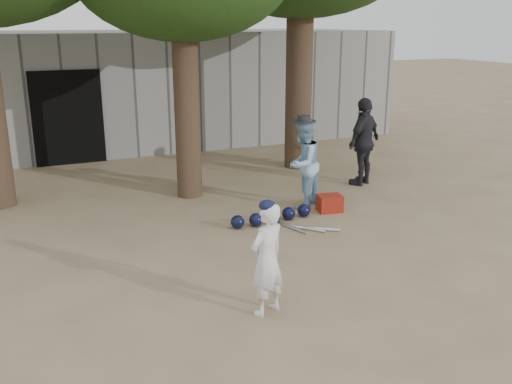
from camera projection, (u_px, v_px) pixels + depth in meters
name	position (u px, v px, depth m)	size (l,w,h in m)	color
ground	(245.00, 290.00, 7.25)	(70.00, 70.00, 0.00)	#937C5E
boy_player	(267.00, 259.00, 6.50)	(0.49, 0.32, 1.35)	white
spectator_blue	(303.00, 164.00, 10.25)	(0.79, 0.61, 1.62)	#88B4D3
spectator_dark	(364.00, 142.00, 11.68)	(1.06, 0.44, 1.80)	black
red_bag	(330.00, 203.00, 10.19)	(0.42, 0.32, 0.30)	maroon
back_building	(101.00, 87.00, 15.87)	(16.00, 5.24, 3.00)	gray
helmet_row	(272.00, 217.00, 9.60)	(1.51, 0.34, 0.23)	black
bat_pile	(305.00, 228.00, 9.33)	(0.80, 0.83, 0.06)	silver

